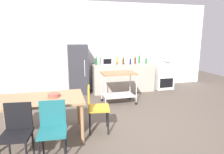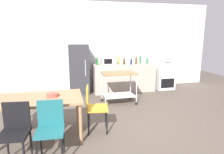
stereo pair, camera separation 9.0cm
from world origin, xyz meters
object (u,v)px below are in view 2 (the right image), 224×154
object	(u,v)px
refrigerator	(79,69)
bottle_soda	(147,61)
bottle_vinegar	(140,60)
kettle	(163,60)
bottle_soy_sauce	(118,60)
kitchen_cart	(119,83)
bottle_sparkling_water	(136,61)
dining_table	(39,102)
bottle_olive_oil	(124,61)
chair_black	(15,129)
bottle_wine	(97,61)
fruit_bowl	(53,95)
chair_mustard	(94,106)
microwave	(108,61)
bottle_hot_sauce	(131,62)
chair_teal	(50,127)
stove_oven	(164,75)

from	to	relation	value
refrigerator	bottle_soda	world-z (taller)	refrigerator
bottle_vinegar	kettle	xyz separation A→B (m)	(0.74, -0.16, -0.02)
bottle_soda	kettle	world-z (taller)	bottle_soda
bottle_soy_sauce	kitchen_cart	bearing A→B (deg)	-104.43
refrigerator	bottle_sparkling_water	bearing A→B (deg)	-3.43
dining_table	bottle_soda	bearing A→B (deg)	39.11
kitchen_cart	kettle	size ratio (longest dim) A/B	3.80
refrigerator	bottle_olive_oil	world-z (taller)	refrigerator
chair_black	bottle_olive_oil	size ratio (longest dim) A/B	3.94
bottle_wine	dining_table	bearing A→B (deg)	-118.98
dining_table	fruit_bowl	world-z (taller)	fruit_bowl
bottle_sparkling_water	bottle_olive_oil	bearing A→B (deg)	178.89
chair_mustard	kitchen_cart	bearing A→B (deg)	-22.61
bottle_olive_oil	fruit_bowl	distance (m)	3.34
chair_black	bottle_vinegar	distance (m)	4.67
kitchen_cart	fruit_bowl	distance (m)	2.20
microwave	kitchen_cart	bearing A→B (deg)	-87.51
bottle_sparkling_water	fruit_bowl	distance (m)	3.60
refrigerator	fruit_bowl	distance (m)	2.76
microwave	bottle_hot_sauce	bearing A→B (deg)	-6.63
chair_teal	kitchen_cart	world-z (taller)	chair_teal
chair_teal	bottle_wine	bearing A→B (deg)	72.97
bottle_olive_oil	chair_black	bearing A→B (deg)	-128.45
chair_teal	stove_oven	bearing A→B (deg)	46.30
chair_mustard	bottle_olive_oil	distance (m)	2.96
bottle_hot_sauce	chair_teal	bearing A→B (deg)	-125.87
kitchen_cart	bottle_soy_sauce	size ratio (longest dim) A/B	3.08
bottle_olive_oil	bottle_hot_sauce	world-z (taller)	bottle_olive_oil
chair_teal	bottle_wine	world-z (taller)	bottle_wine
dining_table	bottle_wine	bearing A→B (deg)	61.02
bottle_soda	kettle	bearing A→B (deg)	-2.30
bottle_sparkling_water	bottle_vinegar	distance (m)	0.20
chair_teal	kettle	world-z (taller)	kettle
chair_black	bottle_soda	bearing A→B (deg)	50.14
bottle_sparkling_water	kettle	xyz separation A→B (m)	(0.92, -0.07, -0.00)
bottle_wine	stove_oven	bearing A→B (deg)	-1.02
chair_mustard	bottle_vinegar	distance (m)	3.34
chair_teal	kitchen_cart	xyz separation A→B (m)	(1.64, 2.19, 0.05)
chair_teal	bottle_soda	distance (m)	4.38
bottle_wine	microwave	distance (m)	0.35
bottle_vinegar	kettle	bearing A→B (deg)	-12.06
bottle_vinegar	bottle_wine	bearing A→B (deg)	-179.28
dining_table	kitchen_cart	xyz separation A→B (m)	(1.87, 1.47, -0.10)
bottle_soy_sauce	kettle	xyz separation A→B (m)	(1.49, -0.16, -0.02)
chair_teal	bottle_sparkling_water	bearing A→B (deg)	55.79
dining_table	bottle_soy_sauce	bearing A→B (deg)	50.87
bottle_wine	microwave	bearing A→B (deg)	-9.77
kitchen_cart	chair_teal	bearing A→B (deg)	-126.84
dining_table	stove_oven	world-z (taller)	stove_oven
kettle	refrigerator	bearing A→B (deg)	176.30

